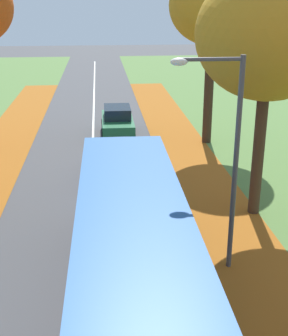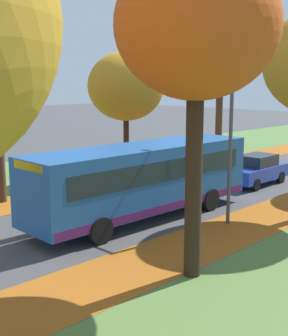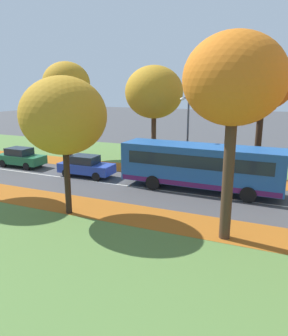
# 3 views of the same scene
# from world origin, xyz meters

# --- Properties ---
(grass_verge_left) EXTENTS (12.00, 90.00, 0.01)m
(grass_verge_left) POSITION_xyz_m (-9.20, 20.00, 0.00)
(grass_verge_left) COLOR #517538
(grass_verge_left) RESTS_ON ground
(leaf_litter_left) EXTENTS (2.80, 60.00, 0.00)m
(leaf_litter_left) POSITION_xyz_m (-4.60, 14.00, 0.01)
(leaf_litter_left) COLOR #9E5619
(leaf_litter_left) RESTS_ON grass_verge_left
(leaf_litter_right) EXTENTS (2.80, 60.00, 0.00)m
(leaf_litter_right) POSITION_xyz_m (4.60, 14.00, 0.01)
(leaf_litter_right) COLOR #9E5619
(leaf_litter_right) RESTS_ON grass_verge_right
(road_centre_line) EXTENTS (0.12, 80.00, 0.01)m
(road_centre_line) POSITION_xyz_m (0.00, 20.00, 0.00)
(road_centre_line) COLOR silver
(road_centre_line) RESTS_ON ground
(tree_left_mid) EXTENTS (4.38, 4.38, 7.20)m
(tree_left_mid) POSITION_xyz_m (-5.77, 17.36, 5.21)
(tree_left_mid) COLOR black
(tree_left_mid) RESTS_ON ground
(tree_left_far) EXTENTS (4.02, 4.02, 8.73)m
(tree_left_far) POSITION_xyz_m (-5.48, 26.02, 6.83)
(tree_left_far) COLOR #422D1E
(tree_left_far) RESTS_ON ground
(tree_right_near) EXTENTS (4.38, 4.38, 8.92)m
(tree_right_near) POSITION_xyz_m (6.13, 8.86, 6.88)
(tree_right_near) COLOR black
(tree_right_near) RESTS_ON ground
(streetlamp_right) EXTENTS (1.89, 0.28, 6.00)m
(streetlamp_right) POSITION_xyz_m (3.67, 13.68, 3.74)
(streetlamp_right) COLOR #47474C
(streetlamp_right) RESTS_ON ground
(bus) EXTENTS (2.76, 10.43, 2.98)m
(bus) POSITION_xyz_m (1.09, 11.89, 1.70)
(bus) COLOR #1E5199
(bus) RESTS_ON ground
(car_blue_lead) EXTENTS (1.85, 4.24, 1.62)m
(car_blue_lead) POSITION_xyz_m (0.94, 20.68, 0.81)
(car_blue_lead) COLOR #233D9E
(car_blue_lead) RESTS_ON ground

